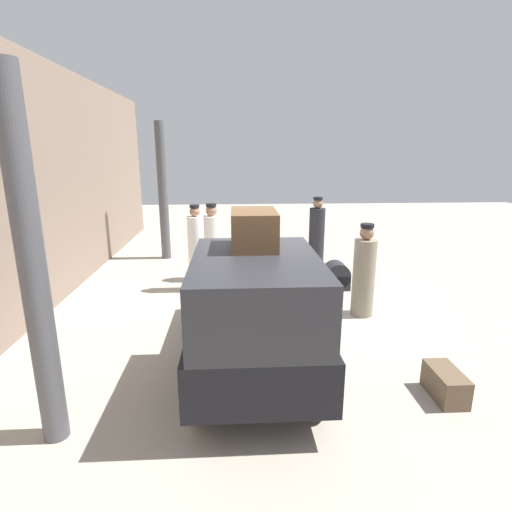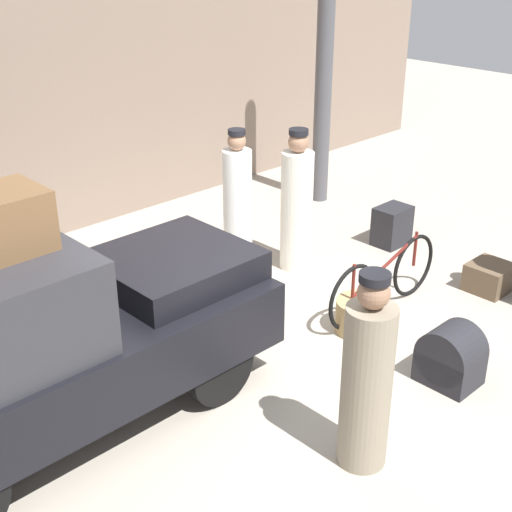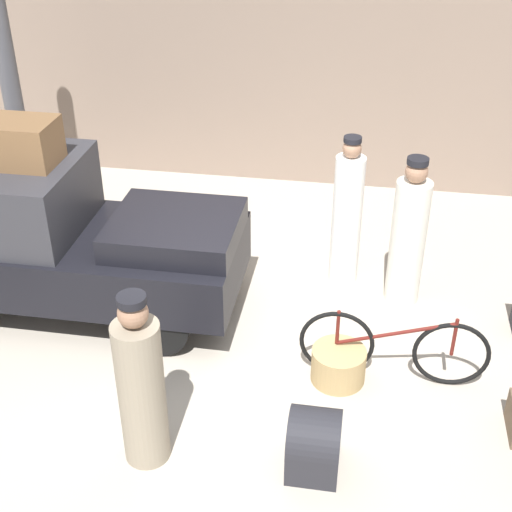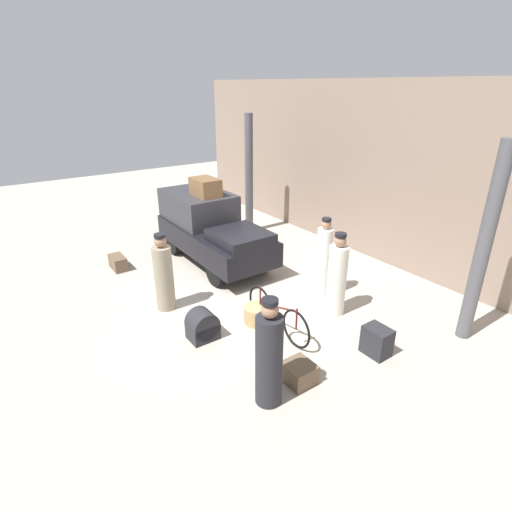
% 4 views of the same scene
% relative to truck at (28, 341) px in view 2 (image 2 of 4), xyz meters
% --- Properties ---
extents(ground_plane, '(30.00, 30.00, 0.00)m').
position_rel_truck_xyz_m(ground_plane, '(2.12, -0.37, -0.91)').
color(ground_plane, '#A89E8E').
extents(station_building_facade, '(16.00, 0.15, 4.50)m').
position_rel_truck_xyz_m(station_building_facade, '(2.12, 3.71, 1.34)').
color(station_building_facade, gray).
rests_on(station_building_facade, ground).
extents(canopy_pillar_right, '(0.25, 0.25, 3.60)m').
position_rel_truck_xyz_m(canopy_pillar_right, '(5.85, 2.10, 0.89)').
color(canopy_pillar_right, '#4C4C51').
rests_on(canopy_pillar_right, ground).
extents(truck, '(3.76, 1.54, 1.72)m').
position_rel_truck_xyz_m(truck, '(0.00, 0.00, 0.00)').
color(truck, black).
rests_on(truck, ground).
extents(bicycle, '(1.82, 0.04, 0.78)m').
position_rel_truck_xyz_m(bicycle, '(3.74, -0.69, -0.54)').
color(bicycle, black).
rests_on(bicycle, ground).
extents(wicker_basket, '(0.53, 0.53, 0.35)m').
position_rel_truck_xyz_m(wicker_basket, '(3.24, -0.79, -0.74)').
color(wicker_basket, tan).
rests_on(wicker_basket, ground).
extents(porter_lifting_near_truck, '(0.39, 0.39, 1.74)m').
position_rel_truck_xyz_m(porter_lifting_near_truck, '(3.86, 0.73, -0.12)').
color(porter_lifting_near_truck, silver).
rests_on(porter_lifting_near_truck, ground).
extents(conductor_in_dark_uniform, '(0.34, 0.34, 1.81)m').
position_rel_truck_xyz_m(conductor_in_dark_uniform, '(3.17, 1.03, -0.07)').
color(conductor_in_dark_uniform, white).
rests_on(conductor_in_dark_uniform, ground).
extents(porter_standing_middle, '(0.39, 0.39, 1.66)m').
position_rel_truck_xyz_m(porter_standing_middle, '(1.68, -2.03, -0.16)').
color(porter_standing_middle, gray).
rests_on(porter_standing_middle, ground).
extents(trunk_large_brown, '(0.47, 0.35, 0.52)m').
position_rel_truck_xyz_m(trunk_large_brown, '(5.27, 0.32, -0.65)').
color(trunk_large_brown, '#232328').
rests_on(trunk_large_brown, ground).
extents(trunk_umber_medium, '(0.48, 0.45, 0.32)m').
position_rel_truck_xyz_m(trunk_umber_medium, '(5.03, -1.25, -0.75)').
color(trunk_umber_medium, brown).
rests_on(trunk_umber_medium, ground).
extents(suitcase_small_leather, '(0.43, 0.52, 0.58)m').
position_rel_truck_xyz_m(suitcase_small_leather, '(3.10, -1.93, -0.66)').
color(suitcase_small_leather, '#232328').
rests_on(suitcase_small_leather, ground).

